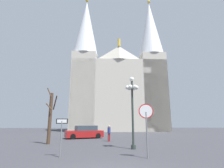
# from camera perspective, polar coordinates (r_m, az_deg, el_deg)

# --- Properties ---
(cathedral) EXTENTS (22.28, 11.51, 33.48)m
(cathedral) POSITION_cam_1_polar(r_m,az_deg,el_deg) (42.84, 2.06, 0.29)
(cathedral) COLOR #BCB5A5
(cathedral) RESTS_ON ground
(stop_sign) EXTENTS (0.83, 0.14, 2.98)m
(stop_sign) POSITION_cam_1_polar(r_m,az_deg,el_deg) (10.39, 11.11, -11.17)
(stop_sign) COLOR slate
(stop_sign) RESTS_ON ground
(one_way_arrow_sign) EXTENTS (0.68, 0.07, 2.14)m
(one_way_arrow_sign) POSITION_cam_1_polar(r_m,az_deg,el_deg) (10.93, -16.21, -14.66)
(one_way_arrow_sign) COLOR slate
(one_way_arrow_sign) RESTS_ON ground
(street_lamp) EXTENTS (1.04, 0.95, 5.50)m
(street_lamp) POSITION_cam_1_polar(r_m,az_deg,el_deg) (13.80, 6.64, -5.02)
(street_lamp) COLOR #2D3833
(street_lamp) RESTS_ON ground
(bare_tree) EXTENTS (1.07, 1.07, 5.21)m
(bare_tree) POSITION_cam_1_polar(r_m,az_deg,el_deg) (17.63, -19.53, -9.94)
(bare_tree) COLOR #473323
(bare_tree) RESTS_ON ground
(parked_car_near_red) EXTENTS (4.91, 3.29, 1.54)m
(parked_car_near_red) POSITION_cam_1_polar(r_m,az_deg,el_deg) (22.93, -8.92, -15.32)
(parked_car_near_red) COLOR maroon
(parked_car_near_red) RESTS_ON ground
(pedestrian_walking) EXTENTS (0.32, 0.32, 1.65)m
(pedestrian_walking) POSITION_cam_1_polar(r_m,az_deg,el_deg) (19.03, -0.98, -15.25)
(pedestrian_walking) COLOR maroon
(pedestrian_walking) RESTS_ON ground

